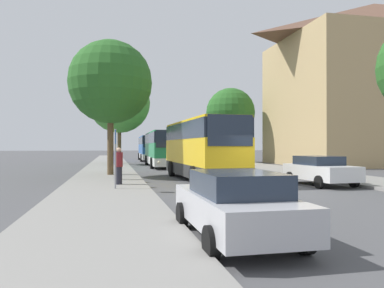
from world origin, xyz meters
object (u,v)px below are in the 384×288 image
Objects in this scene: parked_car_left_curb at (235,204)px; parked_car_right_far at (205,157)px; bus_middle at (162,148)px; pedestrian_waiting_near at (117,163)px; pedestrian_waiting_far at (119,166)px; bus_stop_sign at (115,152)px; tree_left_near at (119,102)px; tree_left_far at (110,82)px; bus_rear at (149,148)px; parked_car_right_near at (320,170)px; bus_front at (201,149)px; tree_right_near at (231,113)px.

parked_car_right_far is at bearing 76.52° from parked_car_left_curb.
bus_middle reaches higher than pedestrian_waiting_near.
bus_stop_sign is at bearing -51.20° from pedestrian_waiting_far.
tree_left_near is at bearing 20.66° from pedestrian_waiting_near.
bus_middle reaches higher than parked_car_right_far.
tree_left_far reaches higher than parked_car_right_far.
bus_stop_sign is (-4.85, -34.45, -0.01)m from bus_rear.
bus_middle is at bearing 67.29° from tree_left_far.
pedestrian_waiting_far reaches higher than pedestrian_waiting_near.
tree_left_far is at bearing 60.23° from parked_car_right_far.
bus_middle is 19.86m from parked_car_right_near.
bus_front is 4.96m from pedestrian_waiting_near.
bus_front is at bearing 76.99° from pedestrian_waiting_far.
pedestrian_waiting_near reaches higher than parked_car_left_curb.
parked_car_left_curb is at bearing -148.09° from pedestrian_waiting_near.
pedestrian_waiting_far reaches higher than parked_car_right_far.
bus_rear is 34.79m from bus_stop_sign.
bus_rear is 12.06m from tree_left_near.
pedestrian_waiting_near is (-10.15, -20.30, 0.31)m from parked_car_right_far.
parked_car_left_curb is at bearing -81.11° from tree_left_far.
bus_stop_sign is 29.95m from tree_right_near.
bus_rear is 12.85m from tree_right_near.
parked_car_right_far is 2.44× the size of pedestrian_waiting_near.
parked_car_left_curb is 13.55m from pedestrian_waiting_near.
tree_right_near reaches higher than bus_stop_sign.
bus_stop_sign is at bearing -101.82° from bus_middle.
tree_left_far reaches higher than parked_car_left_curb.
bus_middle is 18.46m from pedestrian_waiting_far.
parked_car_left_curb is at bearing -74.83° from bus_stop_sign.
bus_stop_sign is 4.42m from pedestrian_waiting_near.
pedestrian_waiting_far is (-4.41, -17.91, -0.74)m from bus_middle.
parked_car_right_near reaches higher than parked_car_left_curb.
tree_left_near reaches higher than bus_stop_sign.
bus_rear is at bearing -84.29° from parked_car_right_near.
pedestrian_waiting_near is at bearing -91.46° from tree_left_near.
bus_rear is at bearing 86.46° from parked_car_left_curb.
parked_car_left_curb is (-2.16, -28.66, -1.02)m from bus_middle.
bus_rear is at bearing 88.55° from bus_front.
bus_middle is at bearing 89.84° from bus_front.
pedestrian_waiting_far is at bearing 83.86° from bus_stop_sign.
tree_left_near is (-9.59, 23.62, 5.91)m from parked_car_right_near.
tree_left_near is 1.13× the size of tree_left_far.
parked_car_right_far is 2.42× the size of pedestrian_waiting_far.
parked_car_right_far is (5.68, 4.98, -1.06)m from bus_middle.
tree_right_near is at bearing 66.01° from bus_front.
pedestrian_waiting_near is at bearing -176.80° from bus_front.
parked_car_right_far is 11.34m from tree_left_near.
bus_stop_sign is at bearing -159.63° from pedestrian_waiting_near.
bus_stop_sign reaches higher than parked_car_right_far.
bus_rear is (0.26, 14.77, -0.02)m from bus_middle.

